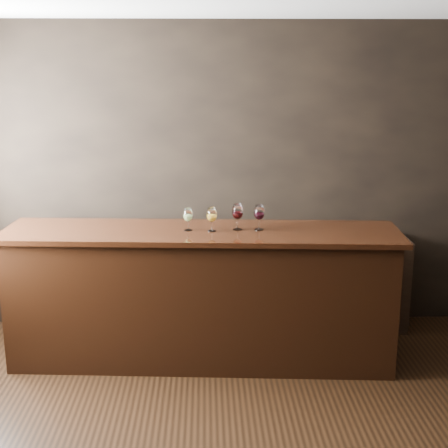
{
  "coord_description": "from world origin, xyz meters",
  "views": [
    {
      "loc": [
        -0.2,
        -3.42,
        2.39
      ],
      "look_at": [
        -0.05,
        1.41,
        1.17
      ],
      "focal_mm": 50.0,
      "sensor_mm": 36.0,
      "label": 1
    }
  ],
  "objects_px": {
    "back_bar_shelf": "(276,284)",
    "glass_red_a": "(238,212)",
    "glass_amber": "(212,215)",
    "bar_counter": "(201,298)",
    "glass_white": "(188,215)",
    "glass_red_b": "(259,213)"
  },
  "relations": [
    {
      "from": "back_bar_shelf",
      "to": "glass_red_a",
      "type": "xyz_separation_m",
      "value": [
        -0.39,
        -0.61,
        0.83
      ]
    },
    {
      "from": "glass_red_b",
      "to": "glass_white",
      "type": "bearing_deg",
      "value": -179.96
    },
    {
      "from": "glass_white",
      "to": "glass_amber",
      "type": "distance_m",
      "value": 0.19
    },
    {
      "from": "back_bar_shelf",
      "to": "glass_red_b",
      "type": "relative_size",
      "value": 11.8
    },
    {
      "from": "back_bar_shelf",
      "to": "bar_counter",
      "type": "bearing_deg",
      "value": -138.07
    },
    {
      "from": "glass_amber",
      "to": "bar_counter",
      "type": "bearing_deg",
      "value": 162.04
    },
    {
      "from": "glass_red_a",
      "to": "glass_red_b",
      "type": "xyz_separation_m",
      "value": [
        0.17,
        -0.01,
        -0.01
      ]
    },
    {
      "from": "bar_counter",
      "to": "glass_red_a",
      "type": "distance_m",
      "value": 0.78
    },
    {
      "from": "back_bar_shelf",
      "to": "glass_red_b",
      "type": "distance_m",
      "value": 1.05
    },
    {
      "from": "bar_counter",
      "to": "glass_amber",
      "type": "distance_m",
      "value": 0.72
    },
    {
      "from": "glass_white",
      "to": "glass_red_a",
      "type": "bearing_deg",
      "value": 1.46
    },
    {
      "from": "glass_red_a",
      "to": "glass_white",
      "type": "bearing_deg",
      "value": -178.54
    },
    {
      "from": "back_bar_shelf",
      "to": "glass_amber",
      "type": "bearing_deg",
      "value": -132.78
    },
    {
      "from": "glass_white",
      "to": "glass_amber",
      "type": "xyz_separation_m",
      "value": [
        0.19,
        -0.03,
        0.01
      ]
    },
    {
      "from": "glass_red_a",
      "to": "glass_amber",
      "type": "bearing_deg",
      "value": -168.78
    },
    {
      "from": "glass_white",
      "to": "back_bar_shelf",
      "type": "bearing_deg",
      "value": 38.04
    },
    {
      "from": "back_bar_shelf",
      "to": "glass_white",
      "type": "bearing_deg",
      "value": -141.96
    },
    {
      "from": "bar_counter",
      "to": "glass_white",
      "type": "bearing_deg",
      "value": -177.33
    },
    {
      "from": "glass_red_b",
      "to": "back_bar_shelf",
      "type": "bearing_deg",
      "value": 70.33
    },
    {
      "from": "glass_red_a",
      "to": "glass_red_b",
      "type": "bearing_deg",
      "value": -3.22
    },
    {
      "from": "back_bar_shelf",
      "to": "glass_red_b",
      "type": "xyz_separation_m",
      "value": [
        -0.22,
        -0.62,
        0.83
      ]
    },
    {
      "from": "bar_counter",
      "to": "glass_white",
      "type": "height_order",
      "value": "glass_white"
    }
  ]
}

